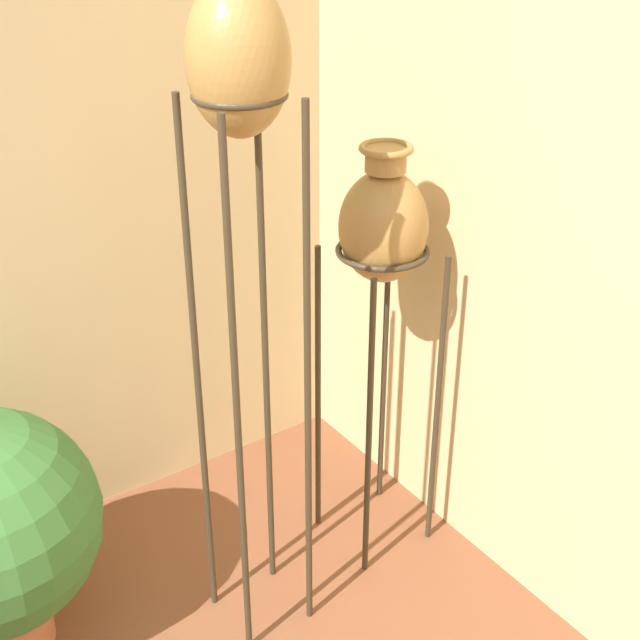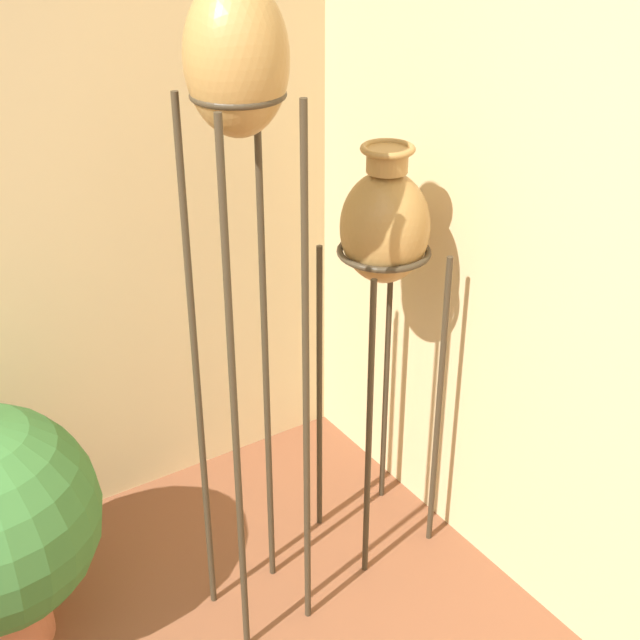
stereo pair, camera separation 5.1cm
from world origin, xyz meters
name	(u,v)px [view 2 (the right image)]	position (x,y,z in m)	size (l,w,h in m)	color
vase_stand_tall	(238,92)	(1.14, 1.12, 1.70)	(0.25, 0.25, 2.04)	#382D1E
vase_stand_medium	(384,236)	(1.67, 1.22, 1.16)	(0.31, 0.31, 1.45)	#382D1E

